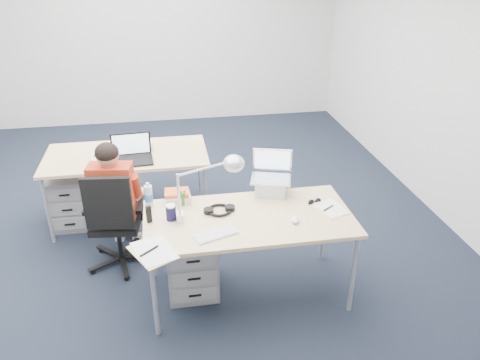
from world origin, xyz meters
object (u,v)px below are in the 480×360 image
object	(u,v)px
seated_person	(118,199)
can_koozie	(171,212)
silver_laptop	(271,174)
sunglasses	(315,202)
computer_mouse	(295,220)
far_cup	(150,146)
desk_far	(127,158)
wireless_keyboard	(216,234)
headphones	(219,209)
desk_lamp	(200,188)
water_bottle	(149,195)
drawer_pedestal_far	(71,198)
bear_figurine	(183,198)
dark_laptop	(131,149)
drawer_pedestal_near	(192,260)
book_stack	(178,196)
office_chair	(118,238)
cordless_phone	(149,214)
desk_near	(249,222)

from	to	relation	value
seated_person	can_koozie	bearing A→B (deg)	-47.45
silver_laptop	sunglasses	distance (m)	0.42
computer_mouse	far_cup	xyz separation A→B (m)	(-1.07, 1.57, 0.03)
desk_far	far_cup	distance (m)	0.26
seated_person	wireless_keyboard	distance (m)	1.23
headphones	desk_lamp	size ratio (longest dim) A/B	0.47
water_bottle	desk_lamp	distance (m)	0.49
computer_mouse	wireless_keyboard	bearing A→B (deg)	-156.59
headphones	desk_far	bearing A→B (deg)	116.28
seated_person	drawer_pedestal_far	world-z (taller)	seated_person
computer_mouse	can_koozie	world-z (taller)	can_koozie
bear_figurine	dark_laptop	distance (m)	1.01
sunglasses	dark_laptop	distance (m)	1.82
drawer_pedestal_near	book_stack	xyz separation A→B (m)	(-0.08, 0.19, 0.50)
water_bottle	sunglasses	world-z (taller)	water_bottle
desk_far	desk_lamp	size ratio (longest dim) A/B	3.03
headphones	computer_mouse	bearing A→B (deg)	-29.34
office_chair	wireless_keyboard	size ratio (longest dim) A/B	3.07
sunglasses	water_bottle	bearing A→B (deg)	159.51
computer_mouse	sunglasses	xyz separation A→B (m)	(0.23, 0.25, -0.00)
desk_far	wireless_keyboard	bearing A→B (deg)	-66.32
bear_figurine	cordless_phone	bearing A→B (deg)	-132.66
desk_near	wireless_keyboard	distance (m)	0.35
office_chair	can_koozie	bearing A→B (deg)	-40.14
seated_person	far_cup	size ratio (longest dim) A/B	12.59
headphones	can_koozie	distance (m)	0.38
silver_laptop	drawer_pedestal_near	bearing A→B (deg)	-147.08
can_koozie	sunglasses	xyz separation A→B (m)	(1.15, 0.05, -0.05)
desk_far	computer_mouse	bearing A→B (deg)	-49.22
book_stack	cordless_phone	size ratio (longest dim) A/B	1.49
sunglasses	drawer_pedestal_near	bearing A→B (deg)	165.62
office_chair	bear_figurine	xyz separation A→B (m)	(0.58, -0.30, 0.52)
headphones	office_chair	bearing A→B (deg)	146.66
far_cup	drawer_pedestal_near	bearing A→B (deg)	-77.27
drawer_pedestal_near	desk_lamp	distance (m)	0.73
can_koozie	desk_lamp	world-z (taller)	desk_lamp
desk_lamp	computer_mouse	bearing A→B (deg)	-28.32
drawer_pedestal_near	sunglasses	xyz separation A→B (m)	(1.01, -0.03, 0.47)
wireless_keyboard	bear_figurine	distance (m)	0.53
drawer_pedestal_near	desk_lamp	world-z (taller)	desk_lamp
silver_laptop	wireless_keyboard	size ratio (longest dim) A/B	1.11
desk_near	office_chair	bearing A→B (deg)	151.45
book_stack	desk_lamp	bearing A→B (deg)	-61.51
office_chair	far_cup	size ratio (longest dim) A/B	10.42
wireless_keyboard	desk_lamp	distance (m)	0.36
desk_lamp	bear_figurine	bearing A→B (deg)	102.31
can_koozie	water_bottle	world-z (taller)	water_bottle
desk_near	book_stack	xyz separation A→B (m)	(-0.52, 0.33, 0.09)
dark_laptop	far_cup	xyz separation A→B (m)	(0.17, 0.25, -0.09)
computer_mouse	book_stack	size ratio (longest dim) A/B	0.47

